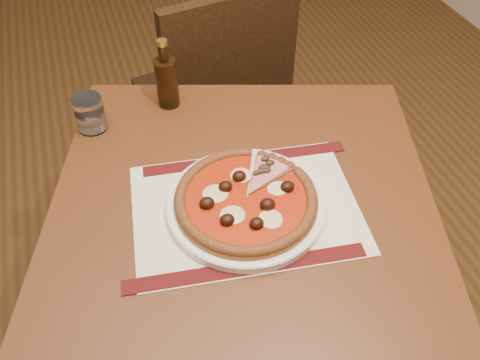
# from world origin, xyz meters

# --- Properties ---
(table) EXTENTS (1.01, 1.01, 0.75)m
(table) POSITION_xyz_m (0.51, -0.79, 0.65)
(table) COLOR #583014
(table) RESTS_ON ground
(chair_far) EXTENTS (0.49, 0.49, 0.91)m
(chair_far) POSITION_xyz_m (0.65, -0.11, 0.52)
(chair_far) COLOR black
(chair_far) RESTS_ON ground
(placemat) EXTENTS (0.50, 0.39, 0.00)m
(placemat) POSITION_xyz_m (0.51, -0.82, 0.75)
(placemat) COLOR white
(placemat) RESTS_ON table
(plate) EXTENTS (0.32, 0.32, 0.02)m
(plate) POSITION_xyz_m (0.51, -0.82, 0.76)
(plate) COLOR white
(plate) RESTS_ON placemat
(pizza) EXTENTS (0.29, 0.29, 0.04)m
(pizza) POSITION_xyz_m (0.51, -0.82, 0.78)
(pizza) COLOR #995F25
(pizza) RESTS_ON plate
(ham_slice) EXTENTS (0.13, 0.12, 0.02)m
(ham_slice) POSITION_xyz_m (0.58, -0.76, 0.78)
(ham_slice) COLOR #995F25
(ham_slice) RESTS_ON plate
(water_glass) EXTENTS (0.08, 0.08, 0.09)m
(water_glass) POSITION_xyz_m (0.24, -0.46, 0.79)
(water_glass) COLOR white
(water_glass) RESTS_ON table
(bottle) EXTENTS (0.05, 0.05, 0.18)m
(bottle) POSITION_xyz_m (0.44, -0.43, 0.82)
(bottle) COLOR #311E0C
(bottle) RESTS_ON table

